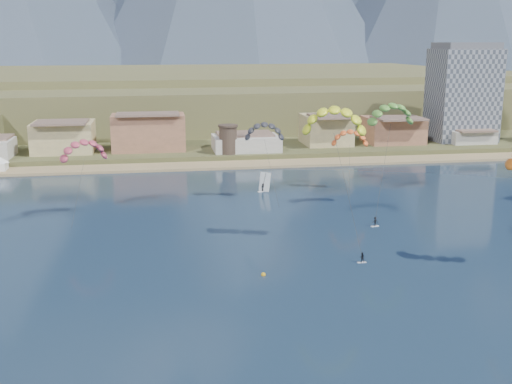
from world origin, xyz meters
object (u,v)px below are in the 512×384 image
kitesurfer_yellow (334,116)px  buoy (263,275)px  watchtower (228,139)px  kitesurfer_green (391,112)px  windsurfer (264,186)px  apartment_tower (463,93)px

kitesurfer_yellow → buoy: kitesurfer_yellow is taller
watchtower → kitesurfer_green: 67.53m
kitesurfer_green → windsurfer: (-22.64, 19.75, -19.00)m
windsurfer → watchtower: bearing=94.9°
kitesurfer_yellow → apartment_tower: bearing=53.1°
watchtower → buoy: bearing=-93.5°
apartment_tower → buoy: (-85.83, -108.07, -17.70)m
watchtower → kitesurfer_green: kitesurfer_green is taller
kitesurfer_yellow → windsurfer: 45.92m
apartment_tower → buoy: size_ratio=44.33×
windsurfer → apartment_tower: bearing=35.7°
apartment_tower → kitesurfer_yellow: (-71.85, -95.61, 4.37)m
kitesurfer_yellow → windsurfer: bearing=96.5°
windsurfer → buoy: bearing=-99.9°
buoy → apartment_tower: bearing=51.5°
kitesurfer_green → kitesurfer_yellow: bearing=-130.6°
kitesurfer_green → windsurfer: kitesurfer_green is taller
watchtower → buoy: 94.46m
kitesurfer_yellow → windsurfer: (-4.65, 40.71, -20.75)m
kitesurfer_yellow → buoy: bearing=-138.3°
windsurfer → buoy: size_ratio=6.31×
kitesurfer_yellow → kitesurfer_green: (17.99, 20.96, -1.74)m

